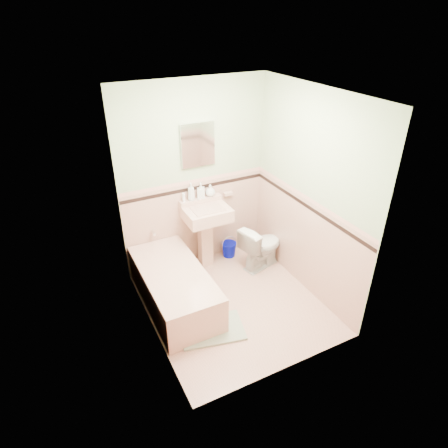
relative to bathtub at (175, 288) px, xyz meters
name	(u,v)px	position (x,y,z in m)	size (l,w,h in m)	color
floor	(233,303)	(0.63, -0.33, -0.23)	(2.20, 2.20, 0.00)	#D9A38E
ceiling	(236,93)	(0.63, -0.33, 2.27)	(2.20, 2.20, 0.00)	white
wall_back	(194,178)	(0.63, 0.77, 1.02)	(2.50, 2.50, 0.00)	#F6E7C9
wall_front	(295,268)	(0.63, -1.43, 1.02)	(2.50, 2.50, 0.00)	#F6E7C9
wall_left	(144,236)	(-0.37, -0.33, 1.02)	(2.50, 2.50, 0.00)	#F6E7C9
wall_right	(309,196)	(1.63, -0.33, 1.02)	(2.50, 2.50, 0.00)	#F6E7C9
wainscot_back	(197,222)	(0.63, 0.76, 0.38)	(2.00, 2.00, 0.00)	#DBA893
wainscot_front	(288,324)	(0.63, -1.42, 0.38)	(2.00, 2.00, 0.00)	#DBA893
wainscot_left	(151,288)	(-0.36, -0.33, 0.38)	(2.20, 2.20, 0.00)	#DBA893
wainscot_right	(303,243)	(1.62, -0.33, 0.38)	(2.20, 2.20, 0.00)	#DBA893
accent_back	(195,188)	(0.63, 0.75, 0.90)	(2.00, 2.00, 0.00)	black
accent_front	(293,279)	(0.63, -1.41, 0.90)	(2.00, 2.00, 0.00)	black
accent_left	(147,247)	(-0.35, -0.33, 0.89)	(2.20, 2.20, 0.00)	black
accent_right	(307,206)	(1.61, -0.33, 0.89)	(2.20, 2.20, 0.00)	black
cap_back	(195,181)	(0.63, 0.75, 0.99)	(2.00, 2.00, 0.00)	#D99B8A
cap_front	(294,270)	(0.63, -1.41, 0.99)	(2.00, 2.00, 0.00)	#D99B8A
cap_left	(146,238)	(-0.35, -0.33, 1.00)	(2.20, 2.20, 0.00)	#D99B8A
cap_right	(308,199)	(1.61, -0.33, 1.00)	(2.20, 2.20, 0.00)	#D99B8A
bathtub	(175,288)	(0.00, 0.00, 0.00)	(0.70, 1.50, 0.45)	#D4A28F
tub_faucet	(153,232)	(0.00, 0.72, 0.41)	(0.04, 0.04, 0.12)	silver
sink	(207,238)	(0.68, 0.53, 0.23)	(0.58, 0.48, 0.92)	#D4A28F
sink_faucet	(202,201)	(0.68, 0.67, 0.72)	(0.02, 0.02, 0.10)	silver
medicine_cabinet	(198,145)	(0.68, 0.74, 1.47)	(0.44, 0.04, 0.56)	white
soap_dish	(228,194)	(1.10, 0.73, 0.72)	(0.12, 0.07, 0.04)	#D4A28F
soap_bottle_left	(191,192)	(0.55, 0.71, 0.88)	(0.09, 0.09, 0.24)	#B2B2B2
soap_bottle_mid	(201,191)	(0.69, 0.71, 0.86)	(0.10, 0.10, 0.21)	#B2B2B2
soap_bottle_right	(210,190)	(0.82, 0.71, 0.84)	(0.13, 0.13, 0.16)	#B2B2B2
tube	(184,197)	(0.44, 0.71, 0.82)	(0.04, 0.04, 0.12)	white
toilet	(261,246)	(1.35, 0.21, 0.10)	(0.36, 0.63, 0.64)	white
bucket	(229,249)	(1.07, 0.62, -0.12)	(0.21, 0.21, 0.21)	#0006A1
bath_mat	(212,329)	(0.20, -0.62, -0.21)	(0.71, 0.47, 0.03)	gray
shoe	(217,330)	(0.23, -0.69, -0.17)	(0.14, 0.07, 0.06)	#BF1E59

